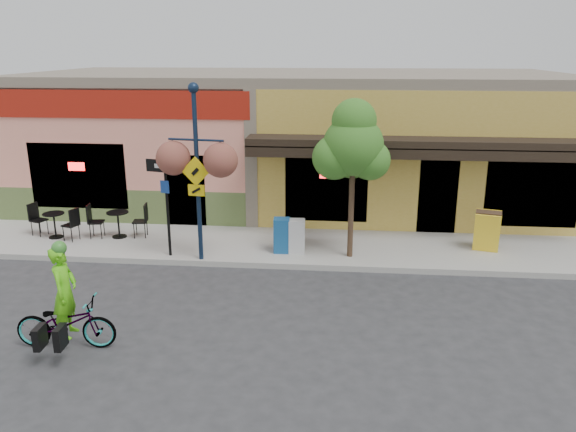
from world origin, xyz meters
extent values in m
plane|color=#2D2D30|center=(0.00, 0.00, 0.00)|extent=(90.00, 90.00, 0.00)
cube|color=#9E9B93|center=(0.00, 2.00, 0.07)|extent=(24.00, 3.00, 0.15)
cube|color=#A8A59E|center=(0.00, 0.55, 0.07)|extent=(24.00, 0.12, 0.15)
imported|color=maroon|center=(-3.35, -3.63, 0.48)|extent=(1.88, 0.76, 0.97)
imported|color=#5ED516|center=(-3.30, -3.63, 0.86)|extent=(0.45, 0.65, 1.72)
camera|label=1|loc=(1.58, -12.48, 5.34)|focal=35.00mm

